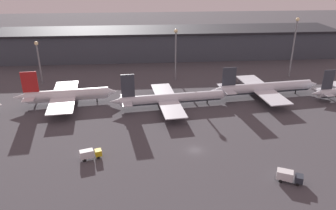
# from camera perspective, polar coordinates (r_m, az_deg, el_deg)

# --- Properties ---
(ground) EXTENTS (600.00, 600.00, 0.00)m
(ground) POSITION_cam_1_polar(r_m,az_deg,el_deg) (100.33, 4.73, -7.85)
(ground) COLOR #423F44
(terminal_building) EXTENTS (198.17, 29.76, 16.26)m
(terminal_building) POSITION_cam_1_polar(r_m,az_deg,el_deg) (198.45, -0.13, 10.79)
(terminal_building) COLOR #3D424C
(terminal_building) RESTS_ON ground
(airplane_1) EXTENTS (40.49, 35.71, 14.34)m
(airplane_1) POSITION_cam_1_polar(r_m,az_deg,el_deg) (135.87, -17.27, 1.63)
(airplane_1) COLOR silver
(airplane_1) RESTS_ON ground
(airplane_2) EXTENTS (48.16, 35.88, 14.16)m
(airplane_2) POSITION_cam_1_polar(r_m,az_deg,el_deg) (128.05, 0.50, 1.14)
(airplane_2) COLOR silver
(airplane_2) RESTS_ON ground
(airplane_3) EXTENTS (48.41, 35.93, 13.61)m
(airplane_3) POSITION_cam_1_polar(r_m,az_deg,el_deg) (143.68, 16.52, 2.86)
(airplane_3) COLOR silver
(airplane_3) RESTS_ON ground
(service_vehicle_0) EXTENTS (6.93, 5.03, 3.01)m
(service_vehicle_0) POSITION_cam_1_polar(r_m,az_deg,el_deg) (91.64, 20.26, -11.53)
(service_vehicle_0) COLOR #282D38
(service_vehicle_0) RESTS_ON ground
(service_vehicle_4) EXTENTS (6.44, 3.77, 3.00)m
(service_vehicle_4) POSITION_cam_1_polar(r_m,az_deg,el_deg) (97.68, -13.45, -8.27)
(service_vehicle_4) COLOR gold
(service_vehicle_4) RESTS_ON ground
(lamp_post_0) EXTENTS (1.80, 1.80, 19.77)m
(lamp_post_0) POSITION_cam_1_polar(r_m,az_deg,el_deg) (161.91, -21.66, 7.92)
(lamp_post_0) COLOR slate
(lamp_post_0) RESTS_ON ground
(lamp_post_1) EXTENTS (1.80, 1.80, 24.27)m
(lamp_post_1) POSITION_cam_1_polar(r_m,az_deg,el_deg) (154.97, 1.35, 9.90)
(lamp_post_1) COLOR slate
(lamp_post_1) RESTS_ON ground
(lamp_post_2) EXTENTS (1.80, 1.80, 28.79)m
(lamp_post_2) POSITION_cam_1_polar(r_m,az_deg,el_deg) (169.82, 21.15, 10.42)
(lamp_post_2) COLOR slate
(lamp_post_2) RESTS_ON ground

